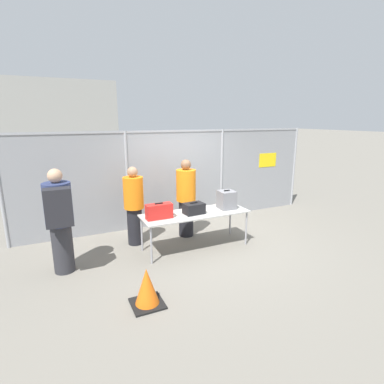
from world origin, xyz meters
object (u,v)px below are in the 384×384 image
at_px(traveler_hooded, 60,218).
at_px(suitcase_red, 159,211).
at_px(suitcase_black, 194,208).
at_px(traffic_cone, 147,288).
at_px(utility_trailer, 170,187).
at_px(inspection_table, 195,215).
at_px(security_worker_near, 186,197).
at_px(suitcase_grey, 227,200).
at_px(security_worker_far, 134,205).

bearing_deg(traveler_hooded, suitcase_red, -13.09).
relative_size(suitcase_red, suitcase_black, 1.21).
bearing_deg(suitcase_red, traffic_cone, -115.66).
bearing_deg(utility_trailer, inspection_table, -103.62).
distance_m(suitcase_red, traffic_cone, 1.77).
height_order(suitcase_red, traffic_cone, suitcase_red).
distance_m(security_worker_near, utility_trailer, 3.52).
bearing_deg(suitcase_grey, utility_trailer, 86.61).
bearing_deg(suitcase_black, inspection_table, 36.02).
relative_size(inspection_table, security_worker_near, 1.26).
height_order(suitcase_black, traffic_cone, suitcase_black).
bearing_deg(suitcase_grey, suitcase_red, -179.00).
xyz_separation_m(suitcase_grey, traffic_cone, (-2.25, -1.51, -0.69)).
height_order(utility_trailer, traffic_cone, utility_trailer).
distance_m(inspection_table, security_worker_far, 1.32).
xyz_separation_m(suitcase_red, traveler_hooded, (-1.75, 0.03, 0.11)).
bearing_deg(security_worker_far, suitcase_red, 137.07).
bearing_deg(suitcase_black, traffic_cone, -134.51).
distance_m(suitcase_black, security_worker_near, 0.75).
xyz_separation_m(suitcase_grey, utility_trailer, (0.24, 4.06, -0.57)).
height_order(inspection_table, suitcase_grey, suitcase_grey).
bearing_deg(security_worker_near, suitcase_red, 38.38).
distance_m(suitcase_black, traveler_hooded, 2.50).
distance_m(security_worker_near, traffic_cone, 2.81).
relative_size(inspection_table, security_worker_far, 1.32).
bearing_deg(inspection_table, suitcase_black, -143.98).
bearing_deg(suitcase_red, inspection_table, 1.93).
distance_m(security_worker_far, traffic_cone, 2.37).
bearing_deg(security_worker_near, utility_trailer, -105.50).
bearing_deg(inspection_table, utility_trailer, 76.38).
height_order(traveler_hooded, utility_trailer, traveler_hooded).
height_order(security_worker_near, security_worker_far, security_worker_near).
distance_m(traveler_hooded, traffic_cone, 1.99).
distance_m(suitcase_red, suitcase_grey, 1.53).
bearing_deg(suitcase_black, utility_trailer, 75.85).
bearing_deg(security_worker_far, utility_trailer, -96.12).
bearing_deg(traffic_cone, security_worker_near, 54.05).
height_order(inspection_table, security_worker_near, security_worker_near).
bearing_deg(traveler_hooded, inspection_table, -12.14).
distance_m(inspection_table, utility_trailer, 4.20).
bearing_deg(suitcase_red, suitcase_black, -0.72).
distance_m(suitcase_black, traffic_cone, 2.16).
bearing_deg(security_worker_near, suitcase_grey, 131.54).
xyz_separation_m(suitcase_black, security_worker_near, (0.15, 0.74, 0.04)).
height_order(suitcase_grey, security_worker_far, security_worker_far).
bearing_deg(security_worker_near, traffic_cone, 53.22).
bearing_deg(utility_trailer, security_worker_far, -121.89).
bearing_deg(inspection_table, traffic_cone, -134.78).
bearing_deg(suitcase_grey, traffic_cone, -146.02).
distance_m(utility_trailer, traffic_cone, 6.11).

